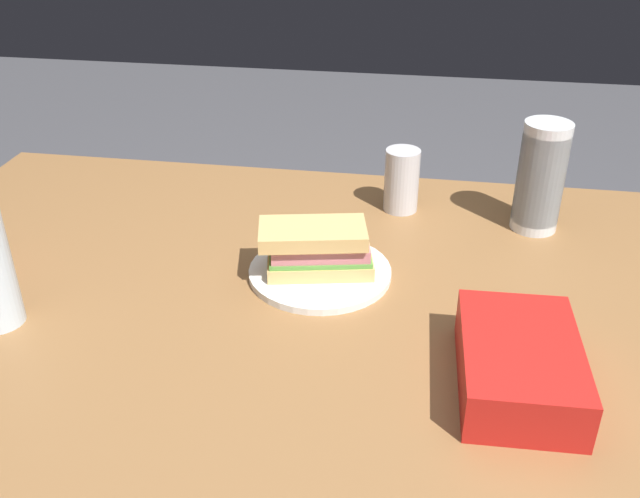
{
  "coord_description": "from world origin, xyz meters",
  "views": [
    {
      "loc": [
        -0.09,
        0.92,
        1.4
      ],
      "look_at": [
        0.07,
        -0.07,
        0.83
      ],
      "focal_mm": 39.97,
      "sensor_mm": 36.0,
      "label": 1
    }
  ],
  "objects_px": {
    "chip_bag": "(519,364)",
    "paper_plate": "(320,272)",
    "dining_table": "(353,348)",
    "soda_can_silver": "(402,180)",
    "sandwich": "(318,248)",
    "plastic_cup_stack": "(541,177)"
  },
  "relations": [
    {
      "from": "dining_table",
      "to": "plastic_cup_stack",
      "type": "xyz_separation_m",
      "value": [
        -0.3,
        -0.3,
        0.19
      ]
    },
    {
      "from": "paper_plate",
      "to": "sandwich",
      "type": "xyz_separation_m",
      "value": [
        0.0,
        0.0,
        0.05
      ]
    },
    {
      "from": "dining_table",
      "to": "chip_bag",
      "type": "bearing_deg",
      "value": 144.99
    },
    {
      "from": "chip_bag",
      "to": "paper_plate",
      "type": "bearing_deg",
      "value": -129.46
    },
    {
      "from": "plastic_cup_stack",
      "to": "chip_bag",
      "type": "bearing_deg",
      "value": 81.96
    },
    {
      "from": "dining_table",
      "to": "sandwich",
      "type": "height_order",
      "value": "sandwich"
    },
    {
      "from": "dining_table",
      "to": "sandwich",
      "type": "relative_size",
      "value": 8.52
    },
    {
      "from": "sandwich",
      "to": "soda_can_silver",
      "type": "height_order",
      "value": "soda_can_silver"
    },
    {
      "from": "sandwich",
      "to": "soda_can_silver",
      "type": "xyz_separation_m",
      "value": [
        -0.12,
        -0.27,
        0.01
      ]
    },
    {
      "from": "paper_plate",
      "to": "sandwich",
      "type": "distance_m",
      "value": 0.05
    },
    {
      "from": "plastic_cup_stack",
      "to": "paper_plate",
      "type": "bearing_deg",
      "value": 32.37
    },
    {
      "from": "dining_table",
      "to": "soda_can_silver",
      "type": "relative_size",
      "value": 13.64
    },
    {
      "from": "dining_table",
      "to": "chip_bag",
      "type": "xyz_separation_m",
      "value": [
        -0.23,
        0.16,
        0.13
      ]
    },
    {
      "from": "dining_table",
      "to": "chip_bag",
      "type": "distance_m",
      "value": 0.31
    },
    {
      "from": "paper_plate",
      "to": "plastic_cup_stack",
      "type": "bearing_deg",
      "value": -147.63
    },
    {
      "from": "paper_plate",
      "to": "soda_can_silver",
      "type": "relative_size",
      "value": 1.92
    },
    {
      "from": "plastic_cup_stack",
      "to": "soda_can_silver",
      "type": "distance_m",
      "value": 0.25
    },
    {
      "from": "chip_bag",
      "to": "plastic_cup_stack",
      "type": "height_order",
      "value": "plastic_cup_stack"
    },
    {
      "from": "plastic_cup_stack",
      "to": "soda_can_silver",
      "type": "relative_size",
      "value": 1.66
    },
    {
      "from": "chip_bag",
      "to": "plastic_cup_stack",
      "type": "bearing_deg",
      "value": 170.14
    },
    {
      "from": "dining_table",
      "to": "chip_bag",
      "type": "height_order",
      "value": "chip_bag"
    },
    {
      "from": "sandwich",
      "to": "soda_can_silver",
      "type": "bearing_deg",
      "value": -113.62
    }
  ]
}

